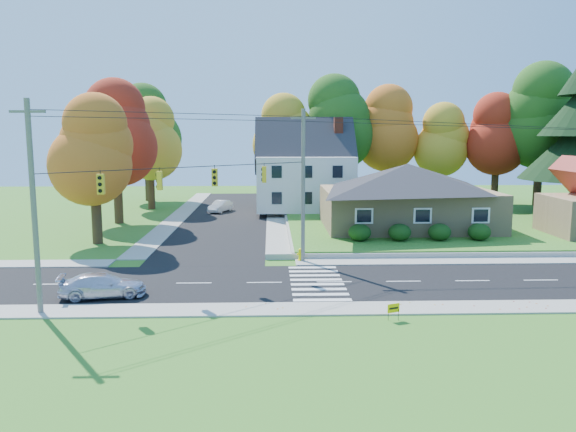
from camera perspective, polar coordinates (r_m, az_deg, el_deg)
name	(u,v)px	position (r m, az deg, el deg)	size (l,w,h in m)	color
ground	(334,282)	(32.40, 4.72, -6.72)	(120.00, 120.00, 0.00)	#3D7923
road_main	(334,282)	(32.40, 4.72, -6.70)	(90.00, 8.00, 0.02)	black
road_cross	(228,216)	(57.85, -6.12, -0.03)	(8.00, 44.00, 0.02)	black
sidewalk_north	(326,262)	(37.21, 3.85, -4.66)	(90.00, 2.00, 0.08)	#9C9A90
sidewalk_south	(346,309)	(27.63, 5.91, -9.33)	(90.00, 2.00, 0.08)	#9C9A90
lawn	(446,220)	(55.27, 15.72, -0.44)	(30.00, 30.00, 0.50)	#3D7923
ranch_house	(407,195)	(48.76, 12.01, 2.13)	(14.60, 10.60, 5.40)	tan
colonial_house	(305,170)	(59.31, 1.75, 4.67)	(10.40, 8.40, 9.60)	silver
hedge_row	(420,232)	(42.98, 13.23, -1.60)	(10.70, 1.70, 1.27)	#163A10
traffic_infrastructure	(330,190)	(32.78, 4.30, 2.62)	(38.10, 10.66, 10.00)	#666059
tree_lot_0	(284,134)	(65.09, -0.38, 8.28)	(6.72, 6.72, 12.51)	#3F2A19
tree_lot_1	(337,123)	(64.54, 5.05, 9.41)	(7.84, 7.84, 14.60)	#3F2A19
tree_lot_2	(388,129)	(66.49, 10.14, 8.72)	(7.28, 7.28, 13.56)	#3F2A19
tree_lot_3	(442,140)	(67.02, 15.35, 7.43)	(6.16, 6.16, 11.47)	#3F2A19
tree_lot_4	(497,135)	(68.08, 20.50, 7.76)	(6.72, 6.72, 12.51)	#3F2A19
tree_lot_5	(542,116)	(67.91, 24.39, 9.20)	(8.40, 8.40, 15.64)	#3F2A19
tree_west_0	(93,150)	(45.12, -19.17, 6.31)	(6.16, 6.16, 11.47)	#3F2A19
tree_west_1	(115,133)	(54.98, -17.14, 8.05)	(7.28, 7.28, 13.56)	#3F2A19
tree_west_2	(149,139)	(64.48, -13.90, 7.59)	(6.72, 6.72, 12.51)	#3F2A19
tree_west_3	(147,128)	(72.72, -14.18, 8.68)	(7.84, 7.84, 14.60)	#3F2A19
silver_sedan	(103,285)	(30.74, -18.30, -6.70)	(1.77, 4.35, 1.26)	silver
white_car	(220,206)	(61.01, -6.88, 0.99)	(1.30, 3.73, 1.23)	#BCBCC1
fire_hydrant	(300,255)	(37.35, 1.28, -3.99)	(0.50, 0.40, 0.89)	#FFE900
yard_sign	(394,308)	(26.24, 10.67, -9.22)	(0.59, 0.26, 0.78)	black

